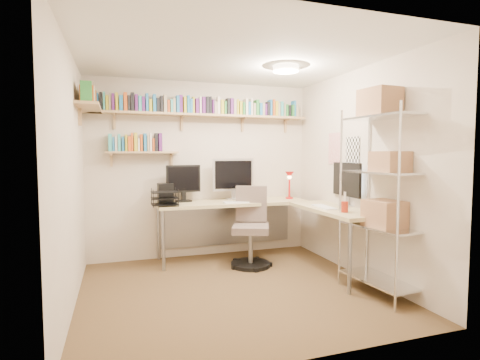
# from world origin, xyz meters

# --- Properties ---
(ground) EXTENTS (3.20, 3.20, 0.00)m
(ground) POSITION_xyz_m (0.00, 0.00, 0.00)
(ground) COLOR #4F3A21
(ground) RESTS_ON ground
(room_shell) EXTENTS (3.24, 3.04, 2.52)m
(room_shell) POSITION_xyz_m (0.00, 0.00, 1.55)
(room_shell) COLOR beige
(room_shell) RESTS_ON ground
(wall_shelves) EXTENTS (3.12, 1.09, 0.80)m
(wall_shelves) POSITION_xyz_m (-0.42, 1.30, 2.03)
(wall_shelves) COLOR tan
(wall_shelves) RESTS_ON ground
(corner_desk) EXTENTS (2.51, 2.08, 1.41)m
(corner_desk) POSITION_xyz_m (0.50, 0.91, 0.81)
(corner_desk) COLOR tan
(corner_desk) RESTS_ON ground
(office_chair) EXTENTS (0.60, 0.61, 1.05)m
(office_chair) POSITION_xyz_m (0.49, 0.79, 0.44)
(office_chair) COLOR black
(office_chair) RESTS_ON ground
(wire_rack) EXTENTS (0.49, 0.88, 2.16)m
(wire_rack) POSITION_xyz_m (1.42, -0.62, 1.32)
(wire_rack) COLOR silver
(wire_rack) RESTS_ON ground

